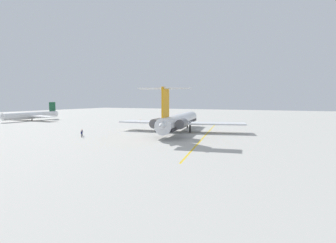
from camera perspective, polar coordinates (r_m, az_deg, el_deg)
The scene contains 8 objects.
ground at distance 77.22m, azimuth 8.86°, elevation -2.49°, with size 364.31×364.31×0.00m, color #B7B5AD.
main_jetliner at distance 78.14m, azimuth 2.42°, elevation 0.17°, with size 43.03×38.27×12.59m.
airliner_mid_left at distance 136.65m, azimuth -27.49°, elevation 1.19°, with size 28.10×27.72×8.41m.
ground_crew_near_nose at distance 74.03m, azimuth -17.99°, elevation -2.08°, with size 0.45×0.29×1.83m.
ground_crew_near_tail at distance 71.38m, azimuth -18.08°, elevation -2.35°, with size 0.39×0.29×1.78m.
ground_crew_portside at distance 107.02m, azimuth -5.87°, elevation 0.12°, with size 0.35×0.30×1.71m.
safety_cone_nose at distance 103.76m, azimuth -3.77°, elevation -0.46°, with size 0.40×0.40×0.55m, color #EA590F.
taxiway_centreline at distance 76.83m, azimuth 8.43°, elevation -2.52°, with size 74.68×0.36×0.01m, color gold.
Camera 1 is at (-73.52, -21.58, 9.62)m, focal length 28.37 mm.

